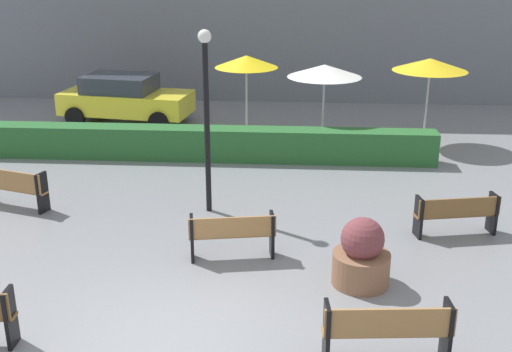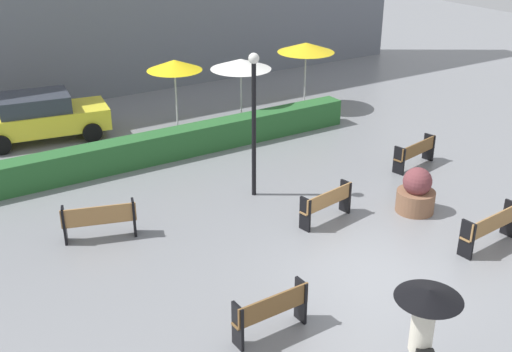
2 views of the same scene
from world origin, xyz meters
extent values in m
plane|color=gray|center=(0.00, 0.00, 0.00)|extent=(60.00, 60.00, 0.00)
cube|color=#9E7242|center=(0.62, 2.59, 0.46)|extent=(1.62, 0.51, 0.04)
cube|color=#9E7242|center=(0.65, 2.46, 0.67)|extent=(1.58, 0.32, 0.39)
cube|color=black|center=(-0.10, 2.44, 0.43)|extent=(0.12, 0.34, 0.87)
cube|color=black|center=(1.36, 2.70, 0.43)|extent=(0.12, 0.34, 0.87)
cube|color=#9E7242|center=(-4.48, 4.72, 0.43)|extent=(1.73, 0.75, 0.04)
cube|color=#9E7242|center=(-4.52, 4.59, 0.68)|extent=(1.67, 0.55, 0.45)
cube|color=black|center=(-5.26, 4.94, 0.45)|extent=(0.16, 0.35, 0.90)
cube|color=black|center=(-3.71, 4.46, 0.45)|extent=(0.16, 0.35, 0.90)
cube|color=brown|center=(4.99, 3.93, 0.42)|extent=(1.70, 0.60, 0.04)
cube|color=brown|center=(5.02, 3.78, 0.64)|extent=(1.65, 0.37, 0.39)
cube|color=black|center=(4.23, 3.75, 0.42)|extent=(0.13, 0.37, 0.83)
cube|color=black|center=(5.75, 4.06, 0.42)|extent=(0.13, 0.37, 0.83)
cube|color=#9E7242|center=(3.08, -0.39, 0.46)|extent=(1.81, 0.43, 0.04)
cube|color=#9E7242|center=(3.09, -0.55, 0.69)|extent=(1.79, 0.20, 0.43)
cube|color=black|center=(2.25, -0.49, 0.46)|extent=(0.09, 0.37, 0.91)
cube|color=black|center=(3.91, -0.34, 0.46)|extent=(0.09, 0.37, 0.91)
cube|color=brown|center=(-2.98, -0.41, 0.46)|extent=(1.55, 0.28, 0.04)
cube|color=brown|center=(-2.97, -0.55, 0.70)|extent=(1.54, 0.09, 0.43)
cube|color=black|center=(-3.69, -0.45, 0.46)|extent=(0.07, 0.34, 0.91)
cube|color=black|center=(-2.27, -0.41, 0.46)|extent=(0.07, 0.34, 0.91)
cylinder|color=silver|center=(-1.64, -2.86, 1.16)|extent=(0.38, 0.38, 0.82)
sphere|color=tan|center=(-1.64, -2.86, 1.68)|extent=(0.21, 0.21, 0.21)
cylinder|color=black|center=(-1.69, -2.94, 1.45)|extent=(0.02, 0.02, 0.90)
cone|color=black|center=(-1.69, -2.94, 1.90)|extent=(1.08, 1.08, 0.16)
cylinder|color=brown|center=(2.92, 1.77, 0.28)|extent=(0.99, 0.99, 0.57)
sphere|color=brown|center=(2.92, 1.77, 0.84)|extent=(0.74, 0.74, 0.74)
cylinder|color=black|center=(-0.12, 4.79, 1.83)|extent=(0.12, 0.12, 3.67)
sphere|color=white|center=(-0.12, 4.79, 3.79)|extent=(0.28, 0.28, 0.28)
cylinder|color=silver|center=(0.25, 10.45, 1.17)|extent=(0.06, 0.06, 2.34)
cone|color=yellow|center=(0.25, 10.45, 2.34)|extent=(1.86, 1.86, 0.35)
cylinder|color=silver|center=(2.51, 9.93, 1.10)|extent=(0.06, 0.06, 2.19)
cone|color=white|center=(2.51, 9.93, 2.19)|extent=(2.12, 2.12, 0.35)
cylinder|color=silver|center=(5.49, 10.25, 1.17)|extent=(0.06, 0.06, 2.35)
cone|color=yellow|center=(5.49, 10.25, 2.35)|extent=(2.12, 2.12, 0.35)
cube|color=#28602D|center=(-0.79, 8.40, 0.44)|extent=(12.58, 0.70, 0.88)
cube|color=yellow|center=(-3.86, 12.12, 0.67)|extent=(4.41, 2.35, 0.70)
cube|color=#333842|center=(-4.06, 12.15, 1.29)|extent=(2.41, 1.91, 0.55)
cylinder|color=black|center=(-2.32, 12.78, 0.32)|extent=(0.67, 0.31, 0.64)
cylinder|color=black|center=(-2.58, 11.04, 0.32)|extent=(0.67, 0.31, 0.64)
cylinder|color=black|center=(-5.40, 11.46, 0.32)|extent=(0.67, 0.31, 0.64)
camera|label=1|loc=(1.79, -8.03, 5.46)|focal=44.57mm
camera|label=2|loc=(-8.21, -8.40, 7.57)|focal=44.00mm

